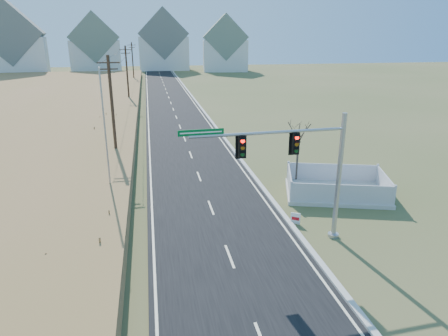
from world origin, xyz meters
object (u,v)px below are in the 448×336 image
(open_sign, at_px, (295,218))
(bare_tree, at_px, (299,131))
(flagpole, at_px, (107,151))
(fence_enclosure, at_px, (336,190))
(traffic_signal_mast, at_px, (307,166))

(open_sign, height_order, bare_tree, bare_tree)
(flagpole, bearing_deg, open_sign, -27.15)
(fence_enclosure, relative_size, bare_tree, 1.58)
(traffic_signal_mast, height_order, bare_tree, traffic_signal_mast)
(traffic_signal_mast, bearing_deg, flagpole, 141.69)
(traffic_signal_mast, relative_size, open_sign, 12.56)
(traffic_signal_mast, height_order, fence_enclosure, traffic_signal_mast)
(traffic_signal_mast, relative_size, fence_enclosure, 1.11)
(open_sign, bearing_deg, bare_tree, 100.49)
(traffic_signal_mast, distance_m, bare_tree, 9.00)
(traffic_signal_mast, xyz_separation_m, flagpole, (-10.47, 7.47, -0.78))
(fence_enclosure, xyz_separation_m, open_sign, (-4.36, -3.83, 0.07))
(fence_enclosure, height_order, bare_tree, bare_tree)
(traffic_signal_mast, xyz_separation_m, bare_tree, (2.84, 8.54, -0.28))
(fence_enclosure, distance_m, open_sign, 5.80)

